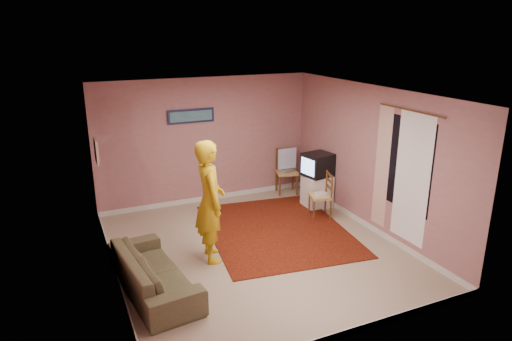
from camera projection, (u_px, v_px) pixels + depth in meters
name	position (u px, v px, depth m)	size (l,w,h in m)	color
ground	(256.00, 249.00, 7.60)	(5.00, 5.00, 0.00)	tan
wall_back	(206.00, 141.00, 9.38)	(4.50, 0.02, 2.60)	#A1696B
wall_front	(348.00, 239.00, 5.03)	(4.50, 0.02, 2.60)	#A1696B
wall_left	(108.00, 196.00, 6.32)	(0.02, 5.00, 2.60)	#A1696B
wall_right	(371.00, 159.00, 8.09)	(0.02, 5.00, 2.60)	#A1696B
ceiling	(255.00, 93.00, 6.82)	(4.50, 5.00, 0.02)	silver
baseboard_back	(208.00, 198.00, 9.75)	(4.50, 0.02, 0.10)	silver
baseboard_front	(341.00, 334.00, 5.41)	(4.50, 0.02, 0.10)	silver
baseboard_left	(117.00, 275.00, 6.70)	(0.02, 5.00, 0.10)	silver
baseboard_right	(365.00, 224.00, 8.46)	(0.02, 5.00, 0.10)	silver
window	(407.00, 164.00, 7.26)	(0.01, 1.10, 1.50)	black
curtain_sheer	(412.00, 179.00, 7.18)	(0.01, 0.75, 2.10)	white
curtain_floral	(382.00, 167.00, 7.78)	(0.01, 0.35, 2.10)	beige
curtain_rod	(410.00, 110.00, 6.98)	(0.02, 0.02, 1.40)	brown
picture_back	(191.00, 116.00, 9.07)	(0.95, 0.04, 0.28)	#141839
picture_left	(96.00, 151.00, 7.65)	(0.04, 0.38, 0.42)	tan
area_rug	(277.00, 230.00, 8.32)	(2.40, 3.00, 0.02)	black
tv_cabinet	(317.00, 191.00, 9.36)	(0.52, 0.47, 0.66)	white
crt_tv	(318.00, 165.00, 9.19)	(0.61, 0.57, 0.46)	black
chair_a	(287.00, 167.00, 10.01)	(0.54, 0.52, 0.54)	tan
dvd_player	(287.00, 170.00, 10.03)	(0.33, 0.24, 0.06)	#A9A9AE
blue_throw	(287.00, 159.00, 9.95)	(0.43, 0.05, 0.45)	#829AD5
chair_b	(321.00, 191.00, 8.73)	(0.48, 0.50, 0.49)	tan
game_console	(320.00, 194.00, 8.75)	(0.21, 0.15, 0.04)	silver
sofa	(153.00, 272.00, 6.34)	(1.96, 0.77, 0.57)	brown
person	(210.00, 201.00, 7.04)	(0.71, 0.46, 1.94)	gold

